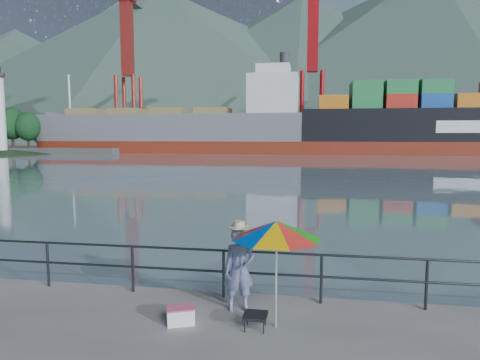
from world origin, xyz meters
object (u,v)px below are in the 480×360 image
Objects in this scene: beach_umbrella at (277,230)px; bulk_carrier at (192,130)px; fisherman at (239,270)px; cooler_bag at (180,316)px; container_ship at (470,119)px.

beach_umbrella is 75.78m from bulk_carrier.
fisherman is 3.35× the size of cooler_bag.
cooler_bag is at bearing -74.55° from bulk_carrier.
beach_umbrella reaches higher than cooler_bag.
container_ship reaches higher than cooler_bag.
beach_umbrella reaches higher than fisherman.
cooler_bag is (-1.70, -0.14, -1.61)m from beach_umbrella.
container_ship is at bearing -0.38° from bulk_carrier.
bulk_carrier reaches higher than cooler_bag.
beach_umbrella is at bearing -17.49° from cooler_bag.
container_ship is (49.43, -0.33, 1.81)m from bulk_carrier.
bulk_carrier is at bearing 106.72° from beach_umbrella.
beach_umbrella is at bearing -54.57° from fisherman.
fisherman is 0.03× the size of container_ship.
cooler_bag is 0.01× the size of container_ship.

